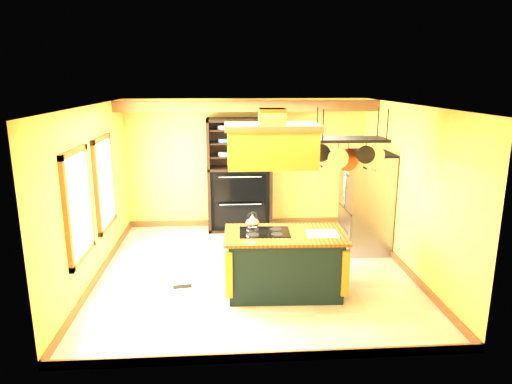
{
  "coord_description": "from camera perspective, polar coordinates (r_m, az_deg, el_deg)",
  "views": [
    {
      "loc": [
        -0.44,
        -6.98,
        3.09
      ],
      "look_at": [
        0.05,
        0.3,
        1.27
      ],
      "focal_mm": 32.0,
      "sensor_mm": 36.0,
      "label": 1
    }
  ],
  "objects": [
    {
      "name": "floor",
      "position": [
        7.64,
        -0.24,
        -9.86
      ],
      "size": [
        5.0,
        5.0,
        0.0
      ],
      "primitive_type": "plane",
      "color": "beige",
      "rests_on": "ground"
    },
    {
      "name": "floor_register",
      "position": [
        7.2,
        -9.21,
        -11.58
      ],
      "size": [
        0.3,
        0.16,
        0.01
      ],
      "primitive_type": "cube",
      "rotation": [
        0.0,
        0.0,
        0.16
      ],
      "color": "black",
      "rests_on": "floor"
    },
    {
      "name": "ceiling",
      "position": [
        7.0,
        -0.26,
        10.79
      ],
      "size": [
        5.0,
        5.0,
        0.0
      ],
      "primitive_type": "plane",
      "rotation": [
        3.14,
        0.0,
        0.0
      ],
      "color": "white",
      "rests_on": "wall_back"
    },
    {
      "name": "wall_right",
      "position": [
        7.77,
        18.48,
        0.31
      ],
      "size": [
        0.02,
        5.0,
        2.7
      ],
      "primitive_type": "cube",
      "color": "#E3C253",
      "rests_on": "floor"
    },
    {
      "name": "refrigerator",
      "position": [
        8.55,
        13.52,
        -1.47
      ],
      "size": [
        0.77,
        0.91,
        1.79
      ],
      "color": "gray",
      "rests_on": "floor"
    },
    {
      "name": "window_near",
      "position": [
        6.72,
        -21.28,
        -1.56
      ],
      "size": [
        0.06,
        1.06,
        1.56
      ],
      "color": "brown",
      "rests_on": "wall_left"
    },
    {
      "name": "kitchen_island",
      "position": [
        6.78,
        3.54,
        -8.78
      ],
      "size": [
        1.78,
        1.03,
        1.11
      ],
      "rotation": [
        0.0,
        0.0,
        -0.04
      ],
      "color": "black",
      "rests_on": "floor"
    },
    {
      "name": "wall_front",
      "position": [
        4.82,
        1.65,
        -7.15
      ],
      "size": [
        5.0,
        0.02,
        2.7
      ],
      "primitive_type": "cube",
      "color": "#E3C253",
      "rests_on": "floor"
    },
    {
      "name": "hutch",
      "position": [
        9.49,
        -2.06,
        0.6
      ],
      "size": [
        1.31,
        0.6,
        2.32
      ],
      "color": "black",
      "rests_on": "floor"
    },
    {
      "name": "wall_left",
      "position": [
        7.48,
        -19.73,
        -0.3
      ],
      "size": [
        0.02,
        5.0,
        2.7
      ],
      "primitive_type": "cube",
      "color": "#E3C253",
      "rests_on": "floor"
    },
    {
      "name": "pot_rack",
      "position": [
        6.51,
        11.73,
        5.56
      ],
      "size": [
        1.05,
        0.49,
        0.89
      ],
      "color": "black",
      "rests_on": "ceiling"
    },
    {
      "name": "ceiling_beam",
      "position": [
        8.7,
        -0.98,
        10.69
      ],
      "size": [
        5.0,
        0.15,
        0.2
      ],
      "primitive_type": "cube",
      "color": "brown",
      "rests_on": "ceiling"
    },
    {
      "name": "wall_back",
      "position": [
        9.65,
        -1.19,
        3.58
      ],
      "size": [
        5.0,
        0.02,
        2.7
      ],
      "primitive_type": "cube",
      "color": "#E3C253",
      "rests_on": "floor"
    },
    {
      "name": "window_far",
      "position": [
        8.02,
        -18.39,
        1.1
      ],
      "size": [
        0.06,
        1.06,
        1.56
      ],
      "color": "brown",
      "rests_on": "wall_left"
    },
    {
      "name": "range_hood",
      "position": [
        6.29,
        1.99,
        6.09
      ],
      "size": [
        1.29,
        0.73,
        0.8
      ],
      "color": "#B8802E",
      "rests_on": "ceiling"
    }
  ]
}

